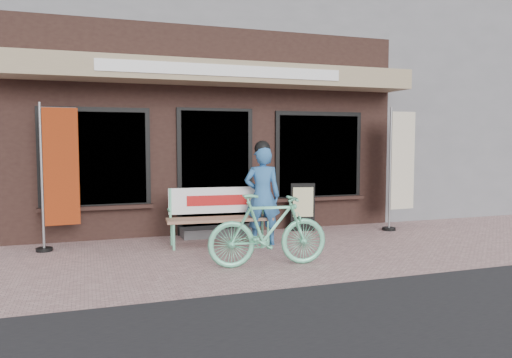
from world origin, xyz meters
name	(u,v)px	position (x,y,z in m)	size (l,w,h in m)	color
ground	(251,258)	(0.00, 0.00, 0.00)	(70.00, 70.00, 0.00)	tan
storefront	(183,81)	(0.00, 4.96, 2.99)	(7.00, 6.77, 6.00)	black
neighbor_right_near	(466,101)	(8.50, 5.50, 2.80)	(10.00, 7.00, 5.60)	slate
bench	(219,211)	(-0.18, 1.06, 0.52)	(1.68, 0.56, 0.89)	#6ED8A7
person	(262,194)	(0.46, 0.83, 0.80)	(0.64, 0.51, 1.64)	#2F65A2
bicycle	(268,230)	(0.08, -0.49, 0.48)	(0.45, 1.59, 0.95)	#6ED8A7
nobori_red	(58,175)	(-2.54, 1.43, 1.13)	(0.65, 0.26, 2.20)	gray
nobori_cream	(400,167)	(3.30, 1.25, 1.15)	(0.66, 0.26, 2.24)	gray
menu_stand	(303,206)	(1.55, 1.70, 0.45)	(0.44, 0.19, 0.87)	black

